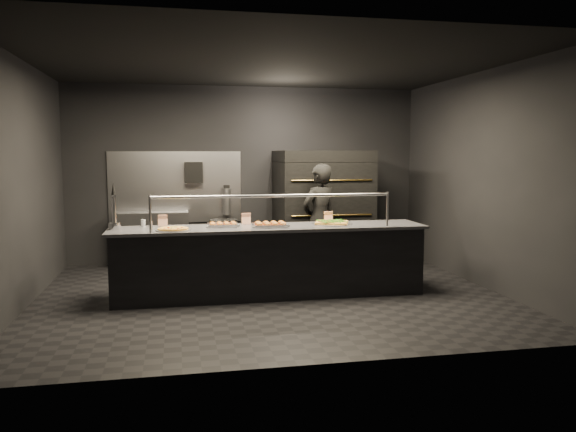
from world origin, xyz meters
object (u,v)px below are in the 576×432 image
object	(u,v)px
prep_shelf	(152,239)
worker	(319,221)
square_pizza	(332,223)
fire_extinguisher	(227,201)
slider_tray_b	(271,225)
trash_bin	(224,243)
service_counter	(270,261)
round_pizza	(173,229)
slider_tray_a	(223,225)
towel_dispenser	(194,172)
beer_tap	(114,216)
pizza_oven	(322,207)

from	to	relation	value
prep_shelf	worker	bearing A→B (deg)	-27.47
square_pizza	worker	bearing A→B (deg)	85.67
fire_extinguisher	slider_tray_b	size ratio (longest dim) A/B	1.00
fire_extinguisher	trash_bin	distance (m)	0.76
service_counter	round_pizza	distance (m)	1.33
fire_extinguisher	prep_shelf	bearing A→B (deg)	-176.34
slider_tray_a	towel_dispenser	bearing A→B (deg)	97.38
slider_tray_a	fire_extinguisher	bearing A→B (deg)	83.85
square_pizza	round_pizza	bearing A→B (deg)	-174.51
trash_bin	beer_tap	bearing A→B (deg)	-127.19
pizza_oven	beer_tap	world-z (taller)	pizza_oven
pizza_oven	trash_bin	size ratio (longest dim) A/B	2.45
fire_extinguisher	square_pizza	xyz separation A→B (m)	(1.20, -2.35, -0.12)
round_pizza	slider_tray_a	world-z (taller)	slider_tray_a
beer_tap	slider_tray_b	xyz separation A→B (m)	(1.95, -0.11, -0.14)
service_counter	beer_tap	bearing A→B (deg)	178.27
pizza_oven	worker	xyz separation A→B (m)	(-0.28, -0.89, -0.11)
fire_extinguisher	pizza_oven	bearing A→B (deg)	-17.89
prep_shelf	fire_extinguisher	distance (m)	1.39
pizza_oven	prep_shelf	world-z (taller)	pizza_oven
round_pizza	worker	world-z (taller)	worker
service_counter	worker	world-z (taller)	worker
slider_tray_b	square_pizza	size ratio (longest dim) A/B	0.94
square_pizza	fire_extinguisher	bearing A→B (deg)	117.05
trash_bin	slider_tray_b	bearing A→B (deg)	-78.48
pizza_oven	towel_dispenser	bearing A→B (deg)	166.86
towel_dispenser	slider_tray_b	size ratio (longest dim) A/B	0.70
round_pizza	square_pizza	size ratio (longest dim) A/B	0.80
fire_extinguisher	towel_dispenser	bearing A→B (deg)	-178.96
service_counter	square_pizza	bearing A→B (deg)	3.42
towel_dispenser	beer_tap	size ratio (longest dim) A/B	0.60
prep_shelf	round_pizza	distance (m)	2.54
towel_dispenser	slider_tray_a	xyz separation A→B (m)	(0.30, -2.31, -0.61)
slider_tray_a	square_pizza	xyz separation A→B (m)	(1.45, -0.03, -0.01)
slider_tray_b	towel_dispenser	bearing A→B (deg)	110.19
fire_extinguisher	worker	size ratio (longest dim) A/B	0.30
pizza_oven	slider_tray_a	distance (m)	2.56
worker	slider_tray_b	bearing A→B (deg)	20.37
service_counter	worker	xyz separation A→B (m)	(0.92, 1.01, 0.39)
beer_tap	worker	world-z (taller)	worker
towel_dispenser	fire_extinguisher	bearing A→B (deg)	1.04
service_counter	worker	size ratio (longest dim) A/B	2.40
fire_extinguisher	slider_tray_a	world-z (taller)	fire_extinguisher
fire_extinguisher	beer_tap	bearing A→B (deg)	-124.34
prep_shelf	slider_tray_a	distance (m)	2.51
beer_tap	square_pizza	world-z (taller)	beer_tap
trash_bin	fire_extinguisher	bearing A→B (deg)	76.52
towel_dispenser	slider_tray_b	bearing A→B (deg)	-69.81
pizza_oven	trash_bin	bearing A→B (deg)	174.41
fire_extinguisher	square_pizza	bearing A→B (deg)	-62.95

